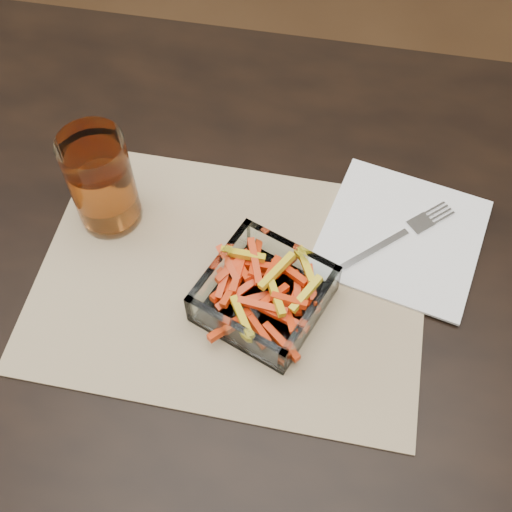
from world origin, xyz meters
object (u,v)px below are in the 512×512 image
object	(u,v)px
dining_table	(264,324)
tumbler	(102,184)
glass_bowl	(264,296)
fork	(401,235)

from	to	relation	value
dining_table	tumbler	distance (m)	0.27
glass_bowl	tumbler	size ratio (longest dim) A/B	1.22
fork	tumbler	bearing A→B (deg)	-127.65
glass_bowl	fork	xyz separation A→B (m)	(0.15, 0.12, -0.01)
dining_table	glass_bowl	distance (m)	0.11
dining_table	fork	bearing A→B (deg)	34.63
glass_bowl	fork	world-z (taller)	glass_bowl
tumbler	fork	size ratio (longest dim) A/B	1.00
dining_table	fork	world-z (taller)	fork
tumbler	fork	xyz separation A→B (m)	(0.36, 0.03, -0.06)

